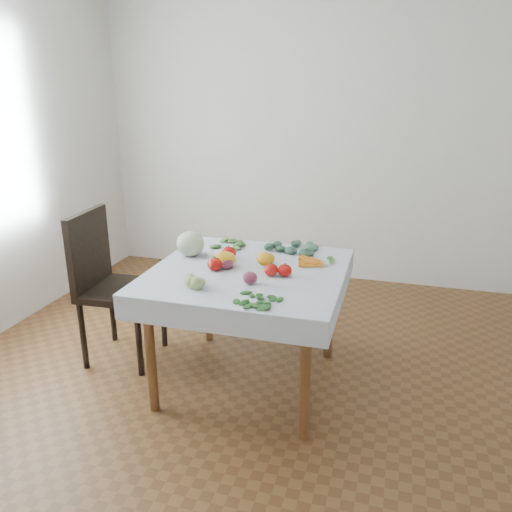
{
  "coord_description": "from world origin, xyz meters",
  "views": [
    {
      "loc": [
        0.81,
        -2.64,
        1.78
      ],
      "look_at": [
        0.03,
        0.07,
        0.82
      ],
      "focal_mm": 35.0,
      "sensor_mm": 36.0,
      "label": 1
    }
  ],
  "objects_px": {
    "carrot_bunch": "(315,263)",
    "cabbage": "(190,244)",
    "chair": "(107,277)",
    "table": "(248,285)",
    "heirloom_back": "(266,259)"
  },
  "relations": [
    {
      "from": "table",
      "to": "heirloom_back",
      "type": "relative_size",
      "value": 8.89
    },
    {
      "from": "chair",
      "to": "heirloom_back",
      "type": "height_order",
      "value": "chair"
    },
    {
      "from": "heirloom_back",
      "to": "carrot_bunch",
      "type": "relative_size",
      "value": 0.61
    },
    {
      "from": "table",
      "to": "cabbage",
      "type": "bearing_deg",
      "value": 161.7
    },
    {
      "from": "cabbage",
      "to": "heirloom_back",
      "type": "xyz_separation_m",
      "value": [
        0.51,
        -0.04,
        -0.04
      ]
    },
    {
      "from": "table",
      "to": "chair",
      "type": "relative_size",
      "value": 0.98
    },
    {
      "from": "cabbage",
      "to": "heirloom_back",
      "type": "height_order",
      "value": "cabbage"
    },
    {
      "from": "chair",
      "to": "carrot_bunch",
      "type": "bearing_deg",
      "value": 5.92
    },
    {
      "from": "carrot_bunch",
      "to": "cabbage",
      "type": "bearing_deg",
      "value": -176.5
    },
    {
      "from": "chair",
      "to": "heirloom_back",
      "type": "xyz_separation_m",
      "value": [
        1.07,
        0.06,
        0.21
      ]
    },
    {
      "from": "chair",
      "to": "carrot_bunch",
      "type": "distance_m",
      "value": 1.38
    },
    {
      "from": "carrot_bunch",
      "to": "heirloom_back",
      "type": "bearing_deg",
      "value": -163.32
    },
    {
      "from": "table",
      "to": "chair",
      "type": "bearing_deg",
      "value": 177.22
    },
    {
      "from": "heirloom_back",
      "to": "carrot_bunch",
      "type": "height_order",
      "value": "heirloom_back"
    },
    {
      "from": "chair",
      "to": "carrot_bunch",
      "type": "height_order",
      "value": "chair"
    }
  ]
}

